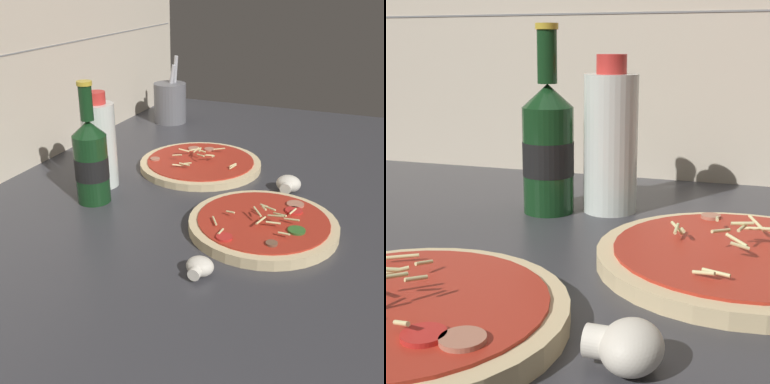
{
  "view_description": "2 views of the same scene",
  "coord_description": "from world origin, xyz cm",
  "views": [
    {
      "loc": [
        -88.9,
        -34.05,
        45.9
      ],
      "look_at": [
        -6.55,
        0.19,
        5.61
      ],
      "focal_mm": 45.0,
      "sensor_mm": 36.0,
      "label": 1
    },
    {
      "loc": [
        16.18,
        -52.91,
        24.74
      ],
      "look_at": [
        -2.09,
        2.64,
        10.18
      ],
      "focal_mm": 55.0,
      "sensor_mm": 36.0,
      "label": 2
    }
  ],
  "objects": [
    {
      "name": "oil_bottle",
      "position": [
        -4.18,
        23.1,
        12.25
      ],
      "size": [
        7.31,
        7.31,
        21.2
      ],
      "color": "silver",
      "rests_on": "counter_slab"
    },
    {
      "name": "counter_slab",
      "position": [
        0.0,
        0.0,
        1.25
      ],
      "size": [
        160.0,
        90.0,
        2.5
      ],
      "color": "#38383D",
      "rests_on": "ground"
    },
    {
      "name": "beer_bottle",
      "position": [
        -12.08,
        20.14,
        11.59
      ],
      "size": [
        6.98,
        6.98,
        25.09
      ],
      "color": "#143819",
      "rests_on": "counter_slab"
    },
    {
      "name": "pizza_near",
      "position": [
        -11.13,
        -15.98,
        3.64
      ],
      "size": [
        27.64,
        27.64,
        5.37
      ],
      "color": "beige",
      "rests_on": "counter_slab"
    },
    {
      "name": "pizza_far",
      "position": [
        14.2,
        6.58,
        3.47
      ],
      "size": [
        29.64,
        29.64,
        4.91
      ],
      "color": "beige",
      "rests_on": "counter_slab"
    },
    {
      "name": "tile_backsplash",
      "position": [
        0.0,
        45.5,
        30.0
      ],
      "size": [
        160.0,
        1.13,
        60.0
      ],
      "color": "beige",
      "rests_on": "ground"
    },
    {
      "name": "mushroom_right",
      "position": [
        7.86,
        -16.54,
        4.38
      ],
      "size": [
        5.65,
        5.38,
        3.77
      ],
      "color": "white",
      "rests_on": "counter_slab"
    }
  ]
}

